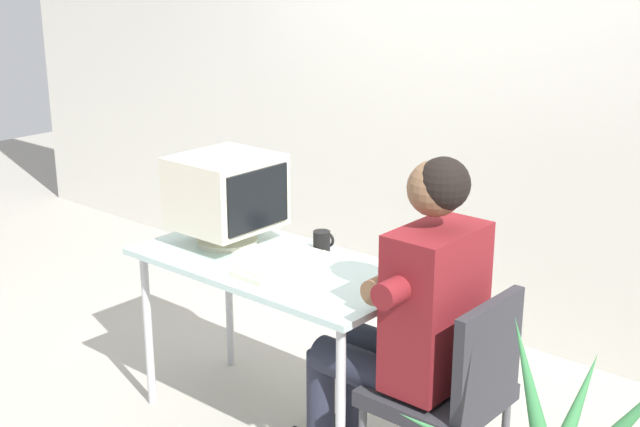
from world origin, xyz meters
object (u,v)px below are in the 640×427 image
object	(u,v)px
crt_monitor	(226,193)
keyboard	(283,264)
person_seated	(408,316)
desk	(276,278)
desk_mug	(322,242)
office_chair	(452,387)

from	to	relation	value
crt_monitor	keyboard	bearing A→B (deg)	-8.90
keyboard	person_seated	size ratio (longest dim) A/B	0.33
desk	crt_monitor	distance (m)	0.43
keyboard	person_seated	world-z (taller)	person_seated
person_seated	desk_mug	bearing A→B (deg)	160.48
keyboard	desk	bearing A→B (deg)	157.62
keyboard	office_chair	bearing A→B (deg)	2.01
crt_monitor	person_seated	xyz separation A→B (m)	(0.96, -0.03, -0.27)
desk	keyboard	xyz separation A→B (m)	(0.07, -0.03, 0.09)
office_chair	crt_monitor	bearing A→B (deg)	178.42
office_chair	person_seated	size ratio (longest dim) A/B	0.64
keyboard	crt_monitor	bearing A→B (deg)	171.10
desk	keyboard	world-z (taller)	keyboard
keyboard	person_seated	xyz separation A→B (m)	(0.58, 0.03, -0.06)
keyboard	office_chair	size ratio (longest dim) A/B	0.51
crt_monitor	office_chair	xyz separation A→B (m)	(1.15, -0.03, -0.49)
desk	crt_monitor	bearing A→B (deg)	174.37
person_seated	desk_mug	xyz separation A→B (m)	(-0.58, 0.20, 0.09)
crt_monitor	desk_mug	distance (m)	0.45
desk_mug	office_chair	bearing A→B (deg)	-14.88
desk	person_seated	bearing A→B (deg)	-0.13
desk	desk_mug	bearing A→B (deg)	69.74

